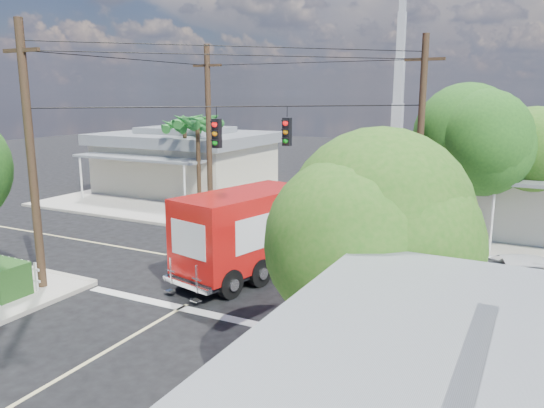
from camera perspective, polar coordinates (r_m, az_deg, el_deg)
The scene contains 13 objects.
ground at distance 20.70m, azimuth -2.56°, elevation -6.98°, with size 120.00×120.00×0.00m, color black.
sidewalk_nw at distance 35.31m, azimuth -9.13°, elevation 0.89°, with size 14.12×14.12×0.14m.
road_markings at distance 19.51m, azimuth -4.73°, elevation -8.19°, with size 32.00×32.00×0.01m.
building_nw at distance 36.89m, azimuth -9.19°, elevation 4.74°, with size 10.80×10.20×4.30m.
radio_tower at distance 38.14m, azimuth 13.38°, elevation 9.96°, with size 0.80×0.80×17.00m.
tree_ne_front at distance 23.95m, azimuth 21.15°, elevation 6.47°, with size 4.21×4.14×6.66m.
tree_se at distance 10.46m, azimuth 11.02°, elevation -2.94°, with size 3.67×3.54×5.62m.
palm_nw_front at distance 30.01m, azimuth -8.03°, elevation 8.60°, with size 3.01×3.08×5.59m.
palm_nw_back at distance 32.42m, azimuth -9.39°, elevation 8.13°, with size 3.01×3.08×5.19m.
utility_poles at distance 21.88m, azimuth -4.19°, elevation 6.56°, with size 12.00×10.68×9.00m.
vending_boxes at distance 24.16m, azimuth 18.62°, elevation -3.14°, with size 1.90×0.50×1.10m.
delivery_truck at distance 19.82m, azimuth -1.65°, elevation -2.93°, with size 3.79×7.68×3.20m.
parked_car at distance 19.42m, azimuth 26.87°, elevation -7.33°, with size 2.40×5.20×1.45m, color silver.
Camera 1 is at (9.78, -16.98, 6.66)m, focal length 35.00 mm.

